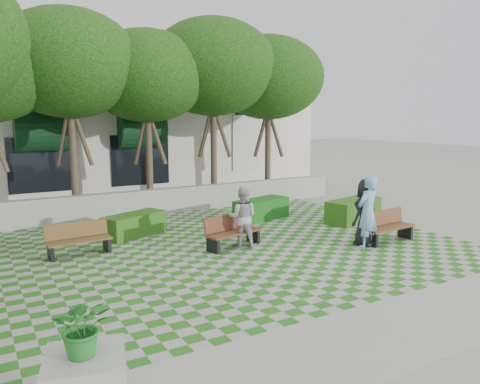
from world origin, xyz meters
TOP-DOWN VIEW (x-y plane):
  - ground at (0.00, 0.00)m, footprint 90.00×90.00m
  - lawn at (0.00, 1.00)m, footprint 12.00×12.00m
  - sidewalk_south at (0.00, -4.70)m, footprint 16.00×2.00m
  - retaining_wall at (0.00, 6.20)m, footprint 15.00×0.36m
  - bench_east at (4.01, -0.72)m, footprint 1.71×0.67m
  - bench_mid at (-0.03, 1.01)m, footprint 1.72×0.90m
  - bench_west at (-3.78, 2.33)m, footprint 1.61×0.63m
  - hedge_east at (5.01, 1.64)m, footprint 2.32×1.38m
  - hedge_midright at (2.52, 3.50)m, footprint 2.16×1.30m
  - hedge_midleft at (-1.96, 3.51)m, footprint 2.04×1.44m
  - planter_front at (-5.11, -4.64)m, footprint 1.08×1.08m
  - person_blue at (3.07, -0.88)m, footprint 0.79×0.59m
  - person_dark at (3.24, -0.64)m, footprint 1.01×0.78m
  - person_white at (0.24, 0.92)m, footprint 1.01×0.97m
  - tree_row at (-1.86, 5.95)m, footprint 17.70×13.40m
  - building at (0.93, 14.08)m, footprint 18.00×8.92m

SIDE VIEW (x-z plane):
  - ground at x=0.00m, z-range 0.00..0.00m
  - sidewalk_south at x=0.00m, z-range 0.00..0.01m
  - lawn at x=0.00m, z-range 0.01..0.01m
  - hedge_midleft at x=-1.96m, z-range 0.00..0.66m
  - hedge_midright at x=2.52m, z-range 0.00..0.71m
  - hedge_east at x=5.01m, z-range 0.00..0.76m
  - bench_west at x=-3.78m, z-range -0.02..0.82m
  - bench_mid at x=-0.03m, z-range -0.02..0.85m
  - bench_east at x=4.01m, z-range -0.02..0.87m
  - retaining_wall at x=0.00m, z-range 0.00..0.90m
  - planter_front at x=-5.11m, z-range -0.15..1.42m
  - person_white at x=0.24m, z-range 0.00..1.64m
  - person_dark at x=3.24m, z-range 0.00..1.83m
  - person_blue at x=3.07m, z-range 0.00..1.96m
  - building at x=0.93m, z-range -0.06..5.09m
  - tree_row at x=-1.86m, z-range 1.47..8.88m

